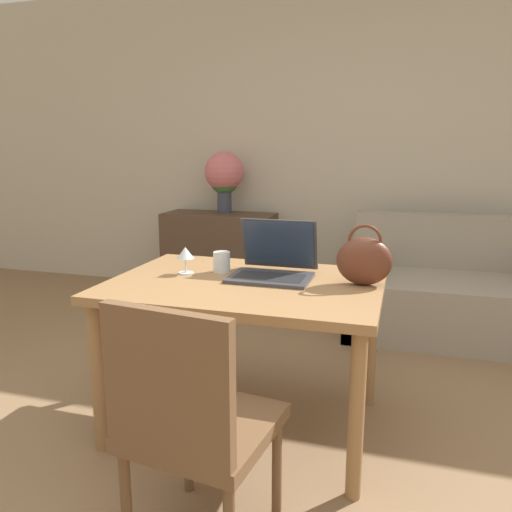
% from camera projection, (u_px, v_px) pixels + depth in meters
% --- Properties ---
extents(wall_back, '(10.00, 0.06, 2.70)m').
position_uv_depth(wall_back, '(342.00, 144.00, 4.26)').
color(wall_back, '#BCB29E').
rests_on(wall_back, ground_plane).
extents(dining_table, '(1.22, 0.87, 0.72)m').
position_uv_depth(dining_table, '(245.00, 299.00, 2.30)').
color(dining_table, olive).
rests_on(dining_table, ground_plane).
extents(chair, '(0.49, 0.49, 0.88)m').
position_uv_depth(chair, '(191.00, 419.00, 1.55)').
color(chair, brown).
rests_on(chair, ground_plane).
extents(couch, '(1.44, 0.89, 0.82)m').
position_uv_depth(couch, '(450.00, 294.00, 3.60)').
color(couch, gray).
rests_on(couch, ground_plane).
extents(sideboard, '(0.98, 0.40, 0.75)m').
position_uv_depth(sideboard, '(220.00, 255.00, 4.46)').
color(sideboard, '#4C3828').
rests_on(sideboard, ground_plane).
extents(laptop, '(0.37, 0.34, 0.26)m').
position_uv_depth(laptop, '(274.00, 261.00, 2.36)').
color(laptop, '#38383D').
rests_on(laptop, dining_table).
extents(drinking_glass, '(0.08, 0.08, 0.10)m').
position_uv_depth(drinking_glass, '(222.00, 262.00, 2.43)').
color(drinking_glass, silver).
rests_on(drinking_glass, dining_table).
extents(wine_glass, '(0.08, 0.08, 0.13)m').
position_uv_depth(wine_glass, '(185.00, 254.00, 2.39)').
color(wine_glass, silver).
rests_on(wine_glass, dining_table).
extents(handbag, '(0.24, 0.12, 0.27)m').
position_uv_depth(handbag, '(364.00, 260.00, 2.19)').
color(handbag, '#592D1E').
rests_on(handbag, dining_table).
extents(flower_vase, '(0.34, 0.34, 0.53)m').
position_uv_depth(flower_vase, '(224.00, 175.00, 4.35)').
color(flower_vase, '#333847').
rests_on(flower_vase, sideboard).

